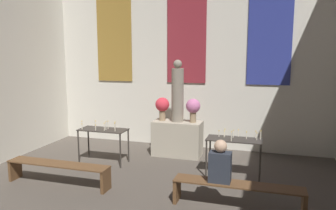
{
  "coord_description": "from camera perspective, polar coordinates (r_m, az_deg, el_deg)",
  "views": [
    {
      "loc": [
        2.12,
        2.55,
        2.54
      ],
      "look_at": [
        0.0,
        9.45,
        1.41
      ],
      "focal_mm": 35.0,
      "sensor_mm": 36.0,
      "label": 1
    }
  ],
  "objects": [
    {
      "name": "wall_back",
      "position": [
        8.91,
        3.36,
        10.52
      ],
      "size": [
        7.77,
        0.16,
        5.52
      ],
      "color": "silver",
      "rests_on": "ground_plane"
    },
    {
      "name": "altar",
      "position": [
        8.26,
        1.64,
        -5.84
      ],
      "size": [
        1.21,
        0.58,
        0.87
      ],
      "color": "#ADA38E",
      "rests_on": "ground_plane"
    },
    {
      "name": "statue",
      "position": [
        8.05,
        1.67,
        2.11
      ],
      "size": [
        0.3,
        0.3,
        1.53
      ],
      "color": "gray",
      "rests_on": "altar"
    },
    {
      "name": "flower_vase_left",
      "position": [
        8.21,
        -0.99,
        -0.16
      ],
      "size": [
        0.35,
        0.35,
        0.59
      ],
      "color": "#937A5B",
      "rests_on": "altar"
    },
    {
      "name": "flower_vase_right",
      "position": [
        8.0,
        4.39,
        -0.42
      ],
      "size": [
        0.35,
        0.35,
        0.59
      ],
      "color": "#937A5B",
      "rests_on": "altar"
    },
    {
      "name": "candle_rack_left",
      "position": [
        7.8,
        -11.22,
        -4.92
      ],
      "size": [
        1.12,
        0.5,
        1.01
      ],
      "color": "#332D28",
      "rests_on": "ground_plane"
    },
    {
      "name": "candle_rack_right",
      "position": [
        6.93,
        11.46,
        -6.67
      ],
      "size": [
        1.12,
        0.5,
        1.01
      ],
      "color": "#332D28",
      "rests_on": "ground_plane"
    },
    {
      "name": "pew_back_left",
      "position": [
        6.83,
        -18.6,
        -10.48
      ],
      "size": [
        2.12,
        0.36,
        0.44
      ],
      "color": "brown",
      "rests_on": "ground_plane"
    },
    {
      "name": "pew_back_right",
      "position": [
        5.66,
        11.98,
        -14.3
      ],
      "size": [
        2.12,
        0.36,
        0.44
      ],
      "color": "brown",
      "rests_on": "ground_plane"
    },
    {
      "name": "person_seated",
      "position": [
        5.54,
        9.06,
        -9.99
      ],
      "size": [
        0.36,
        0.24,
        0.72
      ],
      "color": "#282D38",
      "rests_on": "pew_back_right"
    }
  ]
}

